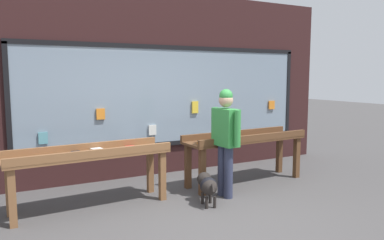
% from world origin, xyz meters
% --- Properties ---
extents(ground_plane, '(40.00, 40.00, 0.00)m').
position_xyz_m(ground_plane, '(0.00, 0.00, 0.00)').
color(ground_plane, '#474444').
extents(shopfront_facade, '(8.03, 0.29, 3.39)m').
position_xyz_m(shopfront_facade, '(-0.00, 2.39, 1.67)').
color(shopfront_facade, '#331919').
rests_on(shopfront_facade, ground_plane).
extents(display_table_left, '(2.26, 0.71, 0.87)m').
position_xyz_m(display_table_left, '(-1.32, 1.06, 0.69)').
color(display_table_left, brown).
rests_on(display_table_left, ground_plane).
extents(display_table_right, '(2.26, 0.71, 0.88)m').
position_xyz_m(display_table_right, '(1.33, 1.06, 0.70)').
color(display_table_right, brown).
rests_on(display_table_right, ground_plane).
extents(person_browsing, '(0.25, 0.66, 1.65)m').
position_xyz_m(person_browsing, '(0.61, 0.58, 0.96)').
color(person_browsing, '#2D334C').
rests_on(person_browsing, ground_plane).
extents(small_dog, '(0.31, 0.56, 0.44)m').
position_xyz_m(small_dog, '(0.18, 0.38, 0.29)').
color(small_dog, black).
rests_on(small_dog, ground_plane).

